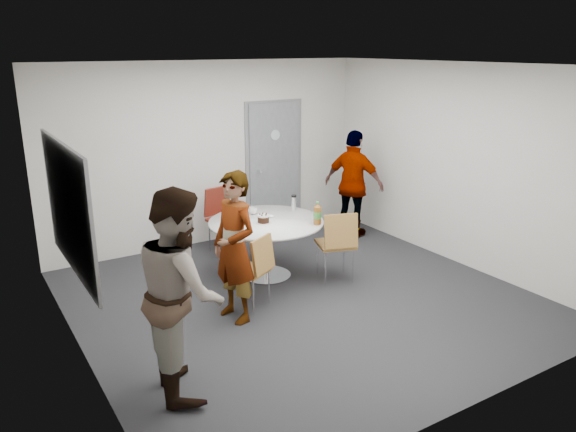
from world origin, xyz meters
TOP-DOWN VIEW (x-y plane):
  - floor at (0.00, 0.00)m, footprint 5.00×5.00m
  - ceiling at (0.00, 0.00)m, footprint 5.00×5.00m
  - wall_back at (0.00, 2.50)m, footprint 5.00×0.00m
  - wall_left at (-2.50, 0.00)m, footprint 0.00×5.00m
  - wall_right at (2.50, 0.00)m, footprint 0.00×5.00m
  - wall_front at (0.00, -2.50)m, footprint 5.00×0.00m
  - door at (1.10, 2.48)m, footprint 1.02×0.17m
  - whiteboard at (-2.46, 0.20)m, footprint 0.04×1.90m
  - table at (0.01, 0.80)m, footprint 1.46×1.46m
  - chair_near_left at (-0.58, 0.08)m, footprint 0.57×0.59m
  - chair_near_right at (0.66, 0.18)m, footprint 0.57×0.60m
  - chair_far at (-0.06, 2.01)m, footprint 0.52×0.55m
  - person_main at (-0.88, -0.03)m, footprint 0.50×0.67m
  - person_left at (-1.85, -0.94)m, footprint 0.84×0.99m
  - person_right at (1.95, 1.50)m, footprint 0.79×1.06m

SIDE VIEW (x-z plane):
  - floor at x=0.00m, z-range 0.00..0.00m
  - chair_near_left at x=-0.58m, z-range 0.09..0.96m
  - chair_near_right at x=0.66m, z-range 0.10..1.04m
  - chair_far at x=-0.06m, z-range 0.11..1.04m
  - table at x=0.01m, z-range 0.13..1.18m
  - person_main at x=-0.88m, z-range 0.00..1.66m
  - person_right at x=1.95m, z-range 0.00..1.67m
  - person_left at x=-1.85m, z-range 0.00..1.81m
  - door at x=1.10m, z-range -0.03..2.09m
  - wall_back at x=0.00m, z-range -1.15..3.85m
  - wall_left at x=-2.50m, z-range -1.15..3.85m
  - wall_right at x=2.50m, z-range -1.15..3.85m
  - wall_front at x=0.00m, z-range -1.15..3.85m
  - whiteboard at x=-2.46m, z-range 0.82..2.08m
  - ceiling at x=0.00m, z-range 2.70..2.70m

